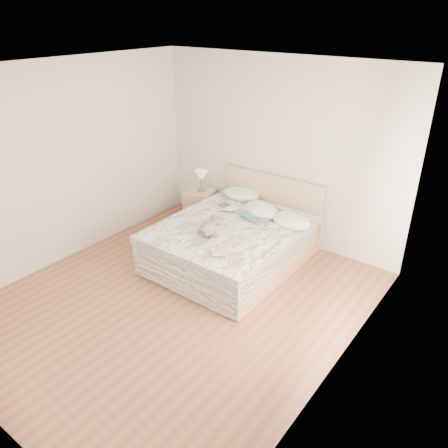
{
  "coord_description": "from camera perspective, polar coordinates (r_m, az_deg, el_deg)",
  "views": [
    {
      "loc": [
        3.11,
        -3.16,
        3.24
      ],
      "look_at": [
        -0.07,
        1.05,
        0.62
      ],
      "focal_mm": 35.0,
      "sensor_mm": 36.0,
      "label": 1
    }
  ],
  "objects": [
    {
      "name": "pillow_right",
      "position": [
        6.01,
        8.79,
        0.44
      ],
      "size": [
        0.64,
        0.49,
        0.17
      ],
      "primitive_type": "ellipsoid",
      "rotation": [
        0.0,
        0.0,
        -0.16
      ],
      "color": "white",
      "rests_on": "bed"
    },
    {
      "name": "nightstand",
      "position": [
        7.27,
        -3.09,
        2.33
      ],
      "size": [
        0.53,
        0.49,
        0.56
      ],
      "primitive_type": "cube",
      "rotation": [
        0.0,
        0.0,
        0.22
      ],
      "color": "tan",
      "rests_on": "floor"
    },
    {
      "name": "pillow_left",
      "position": [
        6.8,
        2.27,
        3.91
      ],
      "size": [
        0.61,
        0.44,
        0.18
      ],
      "primitive_type": "ellipsoid",
      "rotation": [
        0.0,
        0.0,
        0.05
      ],
      "color": "white",
      "rests_on": "bed"
    },
    {
      "name": "childrens_book",
      "position": [
        5.17,
        0.61,
        -3.87
      ],
      "size": [
        0.45,
        0.44,
        0.02
      ],
      "primitive_type": "cube",
      "rotation": [
        0.0,
        0.0,
        -0.73
      ],
      "color": "#F4E0C0",
      "rests_on": "bed"
    },
    {
      "name": "floor",
      "position": [
        5.49,
        -6.13,
        -9.93
      ],
      "size": [
        4.0,
        4.5,
        0.0
      ],
      "primitive_type": "cube",
      "color": "brown",
      "rests_on": "ground"
    },
    {
      "name": "window",
      "position": [
        4.05,
        17.09,
        -1.02
      ],
      "size": [
        0.02,
        1.3,
        1.1
      ],
      "primitive_type": "cube",
      "color": "white",
      "rests_on": "wall_right"
    },
    {
      "name": "bed",
      "position": [
        6.1,
        1.32,
        -2.34
      ],
      "size": [
        1.72,
        2.14,
        1.0
      ],
      "color": "tan",
      "rests_on": "floor"
    },
    {
      "name": "teddy_bear",
      "position": [
        5.63,
        -2.08,
        -1.01
      ],
      "size": [
        0.27,
        0.37,
        0.18
      ],
      "primitive_type": null,
      "rotation": [
        0.0,
        0.0,
        0.08
      ],
      "color": "#5F5748",
      "rests_on": "bed"
    },
    {
      "name": "wall_back",
      "position": [
        6.52,
        6.94,
        9.37
      ],
      "size": [
        4.0,
        0.02,
        2.7
      ],
      "primitive_type": "cube",
      "color": "silver",
      "rests_on": "ground"
    },
    {
      "name": "wall_right",
      "position": [
        3.84,
        15.43,
        -4.05
      ],
      "size": [
        0.02,
        4.5,
        2.7
      ],
      "primitive_type": "cube",
      "color": "silver",
      "rests_on": "ground"
    },
    {
      "name": "photo_book",
      "position": [
        6.36,
        0.56,
        2.18
      ],
      "size": [
        0.35,
        0.26,
        0.02
      ],
      "primitive_type": "cube",
      "rotation": [
        0.0,
        0.0,
        -0.13
      ],
      "color": "silver",
      "rests_on": "bed"
    },
    {
      "name": "blouse",
      "position": [
        6.2,
        5.1,
        1.4
      ],
      "size": [
        0.75,
        0.78,
        0.02
      ],
      "primitive_type": null,
      "rotation": [
        0.0,
        0.0,
        -0.24
      ],
      "color": "#34526F",
      "rests_on": "bed"
    },
    {
      "name": "pillow_middle",
      "position": [
        6.28,
        4.89,
        1.88
      ],
      "size": [
        0.7,
        0.61,
        0.18
      ],
      "primitive_type": "ellipsoid",
      "rotation": [
        0.0,
        0.0,
        -0.39
      ],
      "color": "white",
      "rests_on": "bed"
    },
    {
      "name": "wall_left",
      "position": [
        6.3,
        -20.38,
        7.28
      ],
      "size": [
        0.02,
        4.5,
        2.7
      ],
      "primitive_type": "cube",
      "color": "silver",
      "rests_on": "ground"
    },
    {
      "name": "table_lamp",
      "position": [
        7.06,
        -2.98,
        6.19
      ],
      "size": [
        0.27,
        0.27,
        0.34
      ],
      "color": "#4F4B45",
      "rests_on": "nightstand"
    },
    {
      "name": "ceiling",
      "position": [
        4.47,
        -7.87,
        19.26
      ],
      "size": [
        4.0,
        4.5,
        0.0
      ],
      "primitive_type": "cube",
      "color": "white",
      "rests_on": "ground"
    }
  ]
}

